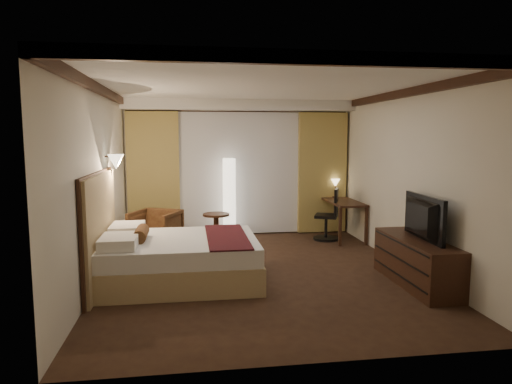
{
  "coord_description": "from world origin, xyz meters",
  "views": [
    {
      "loc": [
        -1.01,
        -6.45,
        2.0
      ],
      "look_at": [
        0.0,
        0.4,
        1.15
      ],
      "focal_mm": 32.0,
      "sensor_mm": 36.0,
      "label": 1
    }
  ],
  "objects": [
    {
      "name": "floor",
      "position": [
        0.0,
        0.0,
        0.0
      ],
      "size": [
        4.5,
        5.5,
        0.01
      ],
      "primitive_type": "cube",
      "color": "#311D13",
      "rests_on": "ground"
    },
    {
      "name": "ceiling",
      "position": [
        0.0,
        0.0,
        2.7
      ],
      "size": [
        4.5,
        5.5,
        0.01
      ],
      "primitive_type": "cube",
      "color": "white",
      "rests_on": "back_wall"
    },
    {
      "name": "back_wall",
      "position": [
        0.0,
        2.75,
        1.35
      ],
      "size": [
        4.5,
        0.02,
        2.7
      ],
      "primitive_type": "cube",
      "color": "beige",
      "rests_on": "floor"
    },
    {
      "name": "left_wall",
      "position": [
        -2.25,
        0.0,
        1.35
      ],
      "size": [
        0.02,
        5.5,
        2.7
      ],
      "primitive_type": "cube",
      "color": "beige",
      "rests_on": "floor"
    },
    {
      "name": "right_wall",
      "position": [
        2.25,
        0.0,
        1.35
      ],
      "size": [
        0.02,
        5.5,
        2.7
      ],
      "primitive_type": "cube",
      "color": "beige",
      "rests_on": "floor"
    },
    {
      "name": "crown_molding",
      "position": [
        0.0,
        0.0,
        2.64
      ],
      "size": [
        4.5,
        5.5,
        0.12
      ],
      "primitive_type": null,
      "color": "black",
      "rests_on": "ceiling"
    },
    {
      "name": "soffit",
      "position": [
        0.0,
        2.5,
        2.6
      ],
      "size": [
        4.5,
        0.5,
        0.2
      ],
      "primitive_type": "cube",
      "color": "white",
      "rests_on": "ceiling"
    },
    {
      "name": "curtain_sheer",
      "position": [
        0.0,
        2.67,
        1.25
      ],
      "size": [
        2.48,
        0.04,
        2.45
      ],
      "primitive_type": "cube",
      "color": "silver",
      "rests_on": "back_wall"
    },
    {
      "name": "curtain_left_drape",
      "position": [
        -1.7,
        2.61,
        1.25
      ],
      "size": [
        1.0,
        0.14,
        2.45
      ],
      "primitive_type": "cube",
      "color": "tan",
      "rests_on": "back_wall"
    },
    {
      "name": "curtain_right_drape",
      "position": [
        1.7,
        2.61,
        1.25
      ],
      "size": [
        1.0,
        0.14,
        2.45
      ],
      "primitive_type": "cube",
      "color": "tan",
      "rests_on": "back_wall"
    },
    {
      "name": "wall_sconce",
      "position": [
        -2.09,
        0.59,
        1.62
      ],
      "size": [
        0.24,
        0.24,
        0.24
      ],
      "primitive_type": null,
      "color": "white",
      "rests_on": "left_wall"
    },
    {
      "name": "bed",
      "position": [
        -1.14,
        -0.23,
        0.31
      ],
      "size": [
        2.1,
        1.64,
        0.62
      ],
      "primitive_type": null,
      "color": "white",
      "rests_on": "floor"
    },
    {
      "name": "headboard",
      "position": [
        -2.2,
        -0.23,
        0.75
      ],
      "size": [
        0.12,
        1.94,
        1.5
      ],
      "primitive_type": null,
      "color": "tan",
      "rests_on": "floor"
    },
    {
      "name": "armchair",
      "position": [
        -1.62,
        1.65,
        0.39
      ],
      "size": [
        0.98,
        0.95,
        0.77
      ],
      "primitive_type": "imported",
      "rotation": [
        0.0,
        0.0,
        -0.43
      ],
      "color": "#452214",
      "rests_on": "floor"
    },
    {
      "name": "side_table",
      "position": [
        -0.52,
        2.03,
        0.28
      ],
      "size": [
        0.5,
        0.5,
        0.55
      ],
      "primitive_type": null,
      "color": "black",
      "rests_on": "floor"
    },
    {
      "name": "floor_lamp",
      "position": [
        -0.24,
        2.37,
        0.79
      ],
      "size": [
        0.33,
        0.33,
        1.59
      ],
      "primitive_type": null,
      "color": "white",
      "rests_on": "floor"
    },
    {
      "name": "desk",
      "position": [
        1.95,
        1.99,
        0.38
      ],
      "size": [
        0.55,
        1.28,
        0.75
      ],
      "primitive_type": null,
      "color": "black",
      "rests_on": "floor"
    },
    {
      "name": "desk_lamp",
      "position": [
        1.95,
        2.48,
        0.92
      ],
      "size": [
        0.18,
        0.18,
        0.34
      ],
      "primitive_type": null,
      "color": "#FFD899",
      "rests_on": "desk"
    },
    {
      "name": "office_chair",
      "position": [
        1.6,
        1.94,
        0.5
      ],
      "size": [
        0.64,
        0.64,
        1.01
      ],
      "primitive_type": null,
      "rotation": [
        0.0,
        0.0,
        -0.41
      ],
      "color": "black",
      "rests_on": "floor"
    },
    {
      "name": "dresser",
      "position": [
        2.0,
        -0.86,
        0.32
      ],
      "size": [
        0.5,
        1.63,
        0.63
      ],
      "primitive_type": null,
      "color": "black",
      "rests_on": "floor"
    },
    {
      "name": "television",
      "position": [
        1.97,
        -0.86,
        0.95
      ],
      "size": [
        0.68,
        1.11,
        0.14
      ],
      "primitive_type": "imported",
      "rotation": [
        0.0,
        0.0,
        1.52
      ],
      "color": "black",
      "rests_on": "dresser"
    }
  ]
}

